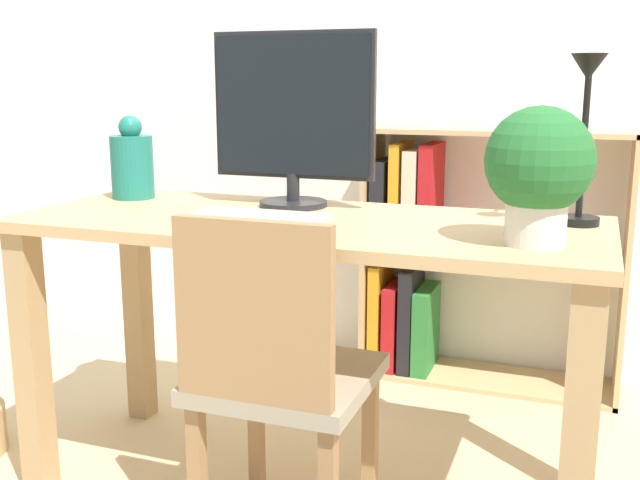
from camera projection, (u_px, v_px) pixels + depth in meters
name	position (u px, v px, depth m)	size (l,w,h in m)	color
wall_back	(413.00, 28.00, 2.82)	(8.00, 0.05, 2.60)	white
desk	(307.00, 274.00, 1.94)	(1.49, 0.61, 0.76)	tan
monitor	(293.00, 113.00, 2.04)	(0.46, 0.19, 0.48)	#232326
keyboard	(261.00, 216.00, 1.89)	(0.34, 0.13, 0.02)	#B2B2B7
vase	(132.00, 163.00, 2.22)	(0.12, 0.12, 0.24)	#1E7266
desk_lamp	(585.00, 124.00, 1.73)	(0.10, 0.19, 0.40)	black
potted_plant	(539.00, 168.00, 1.57)	(0.23, 0.23, 0.30)	silver
chair	(277.00, 371.00, 1.73)	(0.40, 0.40, 0.83)	#9E937F
bookshelf	(440.00, 260.00, 2.79)	(0.92, 0.28, 0.94)	tan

